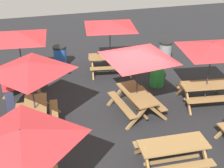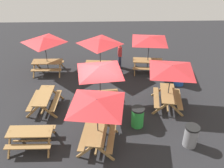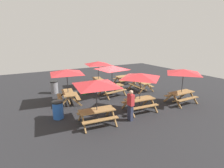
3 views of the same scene
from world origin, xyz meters
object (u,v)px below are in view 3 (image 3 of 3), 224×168
picnic_table_6 (96,86)px  person_standing (131,105)px  picnic_table_2 (112,70)px  trash_bin_green (84,87)px  picnic_table_0 (141,78)px  picnic_table_5 (98,65)px  picnic_table_7 (125,78)px  trash_bin_blue (58,110)px  trash_bin_gray (54,87)px  picnic_table_4 (183,74)px  picnic_table_3 (67,74)px  picnic_table_1 (141,84)px

picnic_table_6 → person_standing: size_ratio=1.68×
picnic_table_2 → trash_bin_green: 2.68m
picnic_table_0 → picnic_table_5: size_ratio=0.83×
picnic_table_7 → trash_bin_blue: 8.57m
trash_bin_blue → trash_bin_green: (2.79, 3.46, 0.00)m
picnic_table_2 → trash_bin_gray: picnic_table_2 is taller
picnic_table_4 → picnic_table_3: bearing=151.7°
picnic_table_3 → picnic_table_1: bearing=-81.4°
trash_bin_gray → trash_bin_blue: bearing=-99.1°
trash_bin_gray → trash_bin_green: same height
picnic_table_3 → person_standing: picnic_table_3 is taller
picnic_table_0 → trash_bin_green: 5.30m
trash_bin_blue → trash_bin_gray: (0.76, 4.72, 0.00)m
picnic_table_0 → picnic_table_3: (-3.38, 3.32, 0.00)m
trash_bin_blue → trash_bin_green: bearing=51.1°
picnic_table_5 → picnic_table_6: bearing=162.2°
picnic_table_7 → trash_bin_blue: size_ratio=1.85×
picnic_table_3 → picnic_table_4: 7.55m
picnic_table_7 → trash_bin_gray: trash_bin_gray is taller
picnic_table_1 → picnic_table_7: (0.05, 2.53, 0.00)m
picnic_table_2 → trash_bin_green: picnic_table_2 is taller
picnic_table_7 → trash_bin_green: size_ratio=1.85×
trash_bin_gray → person_standing: 7.29m
picnic_table_1 → picnic_table_7: 2.53m
picnic_table_1 → trash_bin_gray: trash_bin_gray is taller
picnic_table_3 → picnic_table_7: size_ratio=1.55×
picnic_table_3 → person_standing: bearing=-143.7°
picnic_table_7 → person_standing: size_ratio=1.08×
picnic_table_1 → picnic_table_7: same height
picnic_table_0 → picnic_table_5: bearing=94.5°
picnic_table_2 → picnic_table_7: size_ratio=1.55×
picnic_table_4 → picnic_table_5: (-3.21, 6.21, 0.00)m
trash_bin_green → picnic_table_7: bearing=13.4°
picnic_table_0 → person_standing: 1.82m
picnic_table_5 → picnic_table_4: bearing=-144.9°
picnic_table_0 → picnic_table_4: same height
picnic_table_3 → trash_bin_green: 2.68m
picnic_table_5 → trash_bin_blue: size_ratio=2.86×
trash_bin_blue → person_standing: size_ratio=0.59×
picnic_table_3 → person_standing: 4.77m
trash_bin_blue → picnic_table_1: bearing=15.5°
picnic_table_0 → trash_bin_gray: (-3.74, 6.04, -1.49)m
trash_bin_gray → picnic_table_4: bearing=-42.3°
picnic_table_4 → person_standing: bearing=-173.5°
picnic_table_2 → trash_bin_green: (-1.67, 1.47, -1.49)m
trash_bin_blue → trash_bin_green: size_ratio=1.00×
picnic_table_3 → trash_bin_green: picnic_table_3 is taller
picnic_table_6 → person_standing: picnic_table_6 is taller
picnic_table_0 → trash_bin_green: size_ratio=2.38×
picnic_table_3 → picnic_table_4: size_ratio=1.20×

